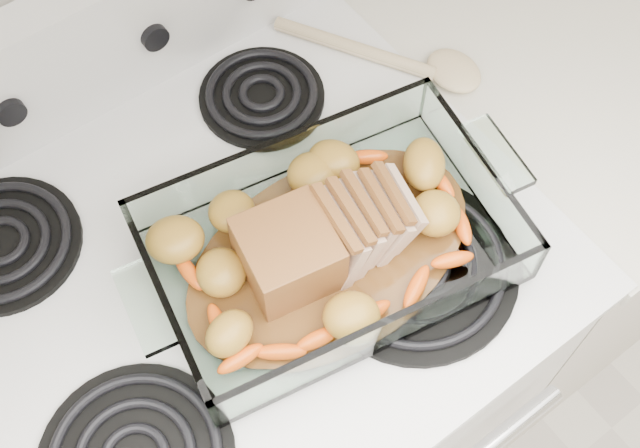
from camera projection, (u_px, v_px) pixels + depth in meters
electric_range at (240, 379)px, 1.36m from camera, size 0.78×0.70×1.12m
counter_right at (523, 187)px, 1.57m from camera, size 0.58×0.68×0.93m
baking_dish at (330, 247)px, 0.94m from camera, size 0.41×0.27×0.08m
pork_roast at (316, 246)px, 0.91m from camera, size 0.21×0.10×0.08m
roast_vegetables at (308, 224)px, 0.95m from camera, size 0.37×0.20×0.05m
wooden_spoon at (410, 61)px, 1.11m from camera, size 0.19×0.26×0.02m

